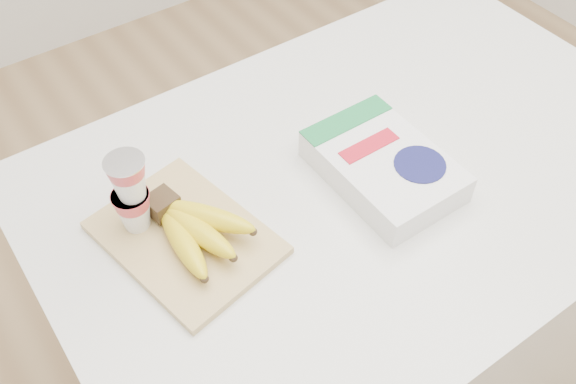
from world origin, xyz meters
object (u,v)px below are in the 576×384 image
Objects in this scene: cutting_board at (186,238)px; cereal_box at (383,166)px; yogurt_stack at (130,192)px; table at (352,298)px; bananas at (193,228)px.

cutting_board is 0.37m from cereal_box.
yogurt_stack is (-0.05, 0.06, 0.09)m from cutting_board.
cereal_box is (-0.00, -0.03, 0.48)m from table.
bananas is at bearing -50.88° from yogurt_stack.
table is 6.06× the size of bananas.
cereal_box reaches higher than table.
cutting_board is (-0.36, 0.04, 0.46)m from table.
cutting_board is 1.09× the size of cereal_box.
bananas is 0.11m from yogurt_stack.
cereal_box reaches higher than cutting_board.
cereal_box is (0.36, -0.08, 0.02)m from cutting_board.
cereal_box is (0.35, -0.06, -0.01)m from bananas.
bananas reaches higher than cutting_board.
cutting_board is at bearing 173.08° from table.
table is 8.07× the size of yogurt_stack.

